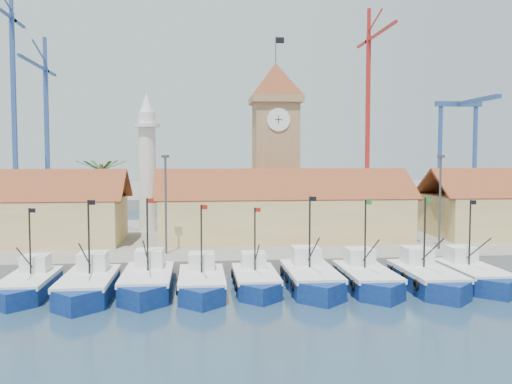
{
  "coord_description": "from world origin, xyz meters",
  "views": [
    {
      "loc": [
        -9.1,
        -40.28,
        10.51
      ],
      "look_at": [
        -3.11,
        18.0,
        6.72
      ],
      "focal_mm": 40.0,
      "sensor_mm": 36.0,
      "label": 1
    }
  ],
  "objects": [
    {
      "name": "boat_1",
      "position": [
        -17.22,
        2.12,
        0.79
      ],
      "size": [
        3.67,
        10.05,
        7.61
      ],
      "color": "navy",
      "rests_on": "ground"
    },
    {
      "name": "crane_blue_near",
      "position": [
        -46.71,
        106.63,
        22.89
      ],
      "size": [
        1.0,
        31.6,
        37.79
      ],
      "color": "#2C4888",
      "rests_on": "terminal"
    },
    {
      "name": "ground",
      "position": [
        0.0,
        0.0,
        0.0
      ],
      "size": [
        400.0,
        400.0,
        0.0
      ],
      "primitive_type": "plane",
      "color": "#1B3849",
      "rests_on": "ground"
    },
    {
      "name": "clock_tower",
      "position": [
        0.0,
        26.0,
        11.96
      ],
      "size": [
        5.8,
        5.8,
        22.7
      ],
      "color": "#A57E54",
      "rests_on": "quay"
    },
    {
      "name": "hall_center",
      "position": [
        0.0,
        20.0,
        3.99
      ],
      "size": [
        27.04,
        10.13,
        7.61
      ],
      "color": "#E7C97F",
      "rests_on": "quay"
    },
    {
      "name": "crane_red_right",
      "position": [
        35.06,
        103.96,
        27.45
      ],
      "size": [
        1.0,
        30.68,
        46.21
      ],
      "color": "#AD1F1A",
      "rests_on": "terminal"
    },
    {
      "name": "boat_7",
      "position": [
        8.78,
        2.01,
        0.78
      ],
      "size": [
        3.66,
        10.03,
        7.59
      ],
      "color": "navy",
      "rests_on": "ground"
    },
    {
      "name": "boat_6",
      "position": [
        4.08,
        2.47,
        0.76
      ],
      "size": [
        3.57,
        9.78,
        7.4
      ],
      "color": "navy",
      "rests_on": "ground"
    },
    {
      "name": "quay",
      "position": [
        0.0,
        24.0,
        0.75
      ],
      "size": [
        140.0,
        32.0,
        1.5
      ],
      "primitive_type": "cube",
      "color": "gray",
      "rests_on": "ground"
    },
    {
      "name": "boat_3",
      "position": [
        -8.84,
        2.33,
        0.74
      ],
      "size": [
        3.44,
        9.43,
        7.13
      ],
      "color": "navy",
      "rests_on": "ground"
    },
    {
      "name": "boat_8",
      "position": [
        12.95,
        2.89,
        0.75
      ],
      "size": [
        3.51,
        9.61,
        7.27
      ],
      "color": "navy",
      "rests_on": "ground"
    },
    {
      "name": "minaret",
      "position": [
        -15.0,
        28.0,
        9.73
      ],
      "size": [
        3.0,
        3.0,
        16.3
      ],
      "color": "silver",
      "rests_on": "quay"
    },
    {
      "name": "crane_blue_far",
      "position": [
        -52.68,
        100.15,
        29.51
      ],
      "size": [
        1.0,
        37.08,
        48.95
      ],
      "color": "#2C4888",
      "rests_on": "terminal"
    },
    {
      "name": "boat_0",
      "position": [
        -21.76,
        3.17,
        0.71
      ],
      "size": [
        3.33,
        9.13,
        6.91
      ],
      "color": "navy",
      "rests_on": "ground"
    },
    {
      "name": "boat_5",
      "position": [
        -0.32,
        2.77,
        0.8
      ],
      "size": [
        3.71,
        10.18,
        7.7
      ],
      "color": "navy",
      "rests_on": "ground"
    },
    {
      "name": "terminal",
      "position": [
        0.0,
        110.0,
        1.0
      ],
      "size": [
        240.0,
        80.0,
        2.0
      ],
      "primitive_type": "cube",
      "color": "gray",
      "rests_on": "ground"
    },
    {
      "name": "boat_2",
      "position": [
        -12.97,
        2.94,
        0.79
      ],
      "size": [
        3.68,
        10.09,
        7.63
      ],
      "color": "navy",
      "rests_on": "ground"
    },
    {
      "name": "lamp_posts",
      "position": [
        0.5,
        12.0,
        6.48
      ],
      "size": [
        80.7,
        0.25,
        9.03
      ],
      "color": "#3F3F44",
      "rests_on": "quay"
    },
    {
      "name": "gantry",
      "position": [
        62.0,
        106.65,
        20.04
      ],
      "size": [
        13.0,
        22.0,
        23.2
      ],
      "color": "#2C4888",
      "rests_on": "terminal"
    },
    {
      "name": "palm_tree",
      "position": [
        -20.0,
        26.0,
        6.25
      ],
      "size": [
        5.6,
        5.03,
        8.39
      ],
      "color": "brown",
      "rests_on": "quay"
    },
    {
      "name": "boat_4",
      "position": [
        -4.65,
        3.08,
        0.7
      ],
      "size": [
        3.28,
        8.97,
        6.79
      ],
      "color": "navy",
      "rests_on": "ground"
    }
  ]
}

